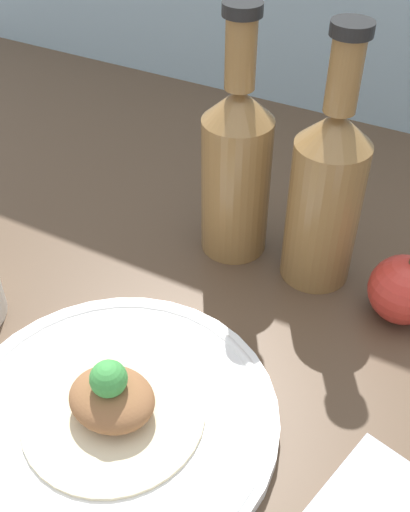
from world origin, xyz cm
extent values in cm
cube|color=brown|center=(0.00, 0.00, -2.00)|extent=(180.00, 110.00, 4.00)
cylinder|color=white|center=(-5.32, -12.97, 0.73)|extent=(29.05, 29.05, 1.47)
torus|color=white|center=(-5.32, -12.97, 1.25)|extent=(27.76, 27.76, 1.03)
cylinder|color=beige|center=(-5.32, -12.97, 1.67)|extent=(16.08, 16.08, 0.40)
ellipsoid|color=brown|center=(-5.32, -12.97, 3.63)|extent=(7.72, 6.56, 3.53)
sphere|color=green|center=(-5.32, -12.97, 6.36)|extent=(3.20, 3.20, 3.20)
cylinder|color=olive|center=(-7.32, 14.63, 8.31)|extent=(7.73, 7.73, 16.62)
cone|color=olive|center=(-7.32, 14.63, 18.36)|extent=(7.73, 7.73, 3.48)
cylinder|color=olive|center=(-7.32, 14.63, 23.65)|extent=(3.09, 3.09, 7.10)
cylinder|color=black|center=(-7.32, 14.63, 27.80)|extent=(3.87, 3.87, 1.20)
cylinder|color=olive|center=(3.00, 14.63, 8.31)|extent=(7.73, 7.73, 16.62)
cone|color=olive|center=(3.00, 14.63, 18.36)|extent=(7.73, 7.73, 3.48)
cylinder|color=olive|center=(3.00, 14.63, 23.65)|extent=(3.09, 3.09, 7.10)
cylinder|color=black|center=(3.00, 14.63, 27.80)|extent=(3.87, 3.87, 1.20)
sphere|color=red|center=(13.19, 12.35, 3.63)|extent=(7.27, 7.27, 7.27)
camera|label=1|loc=(16.36, -36.28, 46.13)|focal=42.00mm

